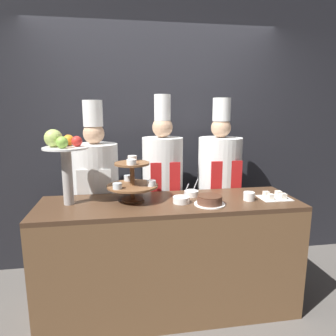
{
  "coord_description": "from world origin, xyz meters",
  "views": [
    {
      "loc": [
        -0.37,
        -1.93,
        1.66
      ],
      "look_at": [
        0.0,
        0.41,
        1.19
      ],
      "focal_mm": 32.0,
      "sensor_mm": 36.0,
      "label": 1
    }
  ],
  "objects_px": {
    "chef_left": "(96,189)",
    "chef_center_left": "(163,183)",
    "chef_center_right": "(219,182)",
    "cup_white": "(249,196)",
    "cake_round": "(210,200)",
    "serving_bowl_near": "(181,200)",
    "fruit_pedestal": "(63,153)",
    "cake_square_tray": "(274,196)",
    "serving_bowl_far": "(191,193)",
    "tiered_stand": "(132,180)"
  },
  "relations": [
    {
      "from": "fruit_pedestal",
      "to": "serving_bowl_far",
      "type": "xyz_separation_m",
      "value": [
        1.0,
        0.06,
        -0.37
      ]
    },
    {
      "from": "cup_white",
      "to": "cake_square_tray",
      "type": "relative_size",
      "value": 0.37
    },
    {
      "from": "tiered_stand",
      "to": "fruit_pedestal",
      "type": "distance_m",
      "value": 0.55
    },
    {
      "from": "tiered_stand",
      "to": "cake_round",
      "type": "bearing_deg",
      "value": -18.94
    },
    {
      "from": "cup_white",
      "to": "serving_bowl_near",
      "type": "height_order",
      "value": "serving_bowl_near"
    },
    {
      "from": "fruit_pedestal",
      "to": "serving_bowl_far",
      "type": "distance_m",
      "value": 1.06
    },
    {
      "from": "serving_bowl_near",
      "to": "cake_round",
      "type": "bearing_deg",
      "value": -21.03
    },
    {
      "from": "cake_round",
      "to": "cake_square_tray",
      "type": "bearing_deg",
      "value": 7.32
    },
    {
      "from": "cup_white",
      "to": "chef_center_left",
      "type": "distance_m",
      "value": 0.85
    },
    {
      "from": "serving_bowl_near",
      "to": "chef_center_left",
      "type": "relative_size",
      "value": 0.08
    },
    {
      "from": "cake_square_tray",
      "to": "chef_center_right",
      "type": "distance_m",
      "value": 0.64
    },
    {
      "from": "cup_white",
      "to": "cake_round",
      "type": "bearing_deg",
      "value": -170.43
    },
    {
      "from": "serving_bowl_far",
      "to": "tiered_stand",
      "type": "bearing_deg",
      "value": -174.43
    },
    {
      "from": "cake_round",
      "to": "cup_white",
      "type": "bearing_deg",
      "value": 9.57
    },
    {
      "from": "cup_white",
      "to": "serving_bowl_far",
      "type": "relative_size",
      "value": 0.6
    },
    {
      "from": "cake_square_tray",
      "to": "serving_bowl_far",
      "type": "relative_size",
      "value": 1.61
    },
    {
      "from": "chef_center_left",
      "to": "cup_white",
      "type": "bearing_deg",
      "value": -43.76
    },
    {
      "from": "cup_white",
      "to": "chef_center_left",
      "type": "bearing_deg",
      "value": 136.24
    },
    {
      "from": "fruit_pedestal",
      "to": "cake_square_tray",
      "type": "distance_m",
      "value": 1.7
    },
    {
      "from": "serving_bowl_near",
      "to": "chef_left",
      "type": "distance_m",
      "value": 0.89
    },
    {
      "from": "serving_bowl_near",
      "to": "chef_center_right",
      "type": "distance_m",
      "value": 0.75
    },
    {
      "from": "cup_white",
      "to": "cake_square_tray",
      "type": "distance_m",
      "value": 0.23
    },
    {
      "from": "cup_white",
      "to": "chef_left",
      "type": "bearing_deg",
      "value": 154.57
    },
    {
      "from": "cup_white",
      "to": "cake_square_tray",
      "type": "bearing_deg",
      "value": 3.89
    },
    {
      "from": "fruit_pedestal",
      "to": "tiered_stand",
      "type": "bearing_deg",
      "value": 1.18
    },
    {
      "from": "tiered_stand",
      "to": "chef_center_right",
      "type": "bearing_deg",
      "value": 27.3
    },
    {
      "from": "fruit_pedestal",
      "to": "chef_left",
      "type": "bearing_deg",
      "value": 67.78
    },
    {
      "from": "fruit_pedestal",
      "to": "cake_round",
      "type": "distance_m",
      "value": 1.15
    },
    {
      "from": "fruit_pedestal",
      "to": "cake_square_tray",
      "type": "xyz_separation_m",
      "value": [
        1.65,
        -0.11,
        -0.38
      ]
    },
    {
      "from": "chef_center_right",
      "to": "tiered_stand",
      "type": "bearing_deg",
      "value": -152.7
    },
    {
      "from": "fruit_pedestal",
      "to": "chef_center_right",
      "type": "relative_size",
      "value": 0.32
    },
    {
      "from": "cake_square_tray",
      "to": "chef_left",
      "type": "bearing_deg",
      "value": 158.65
    },
    {
      "from": "chef_left",
      "to": "serving_bowl_near",
      "type": "bearing_deg",
      "value": -39.51
    },
    {
      "from": "cake_square_tray",
      "to": "chef_center_left",
      "type": "height_order",
      "value": "chef_center_left"
    },
    {
      "from": "fruit_pedestal",
      "to": "chef_center_left",
      "type": "relative_size",
      "value": 0.32
    },
    {
      "from": "fruit_pedestal",
      "to": "serving_bowl_near",
      "type": "bearing_deg",
      "value": -7.04
    },
    {
      "from": "cake_square_tray",
      "to": "serving_bowl_far",
      "type": "bearing_deg",
      "value": 165.29
    },
    {
      "from": "chef_left",
      "to": "chef_center_left",
      "type": "height_order",
      "value": "chef_center_left"
    },
    {
      "from": "cake_round",
      "to": "chef_left",
      "type": "relative_size",
      "value": 0.14
    },
    {
      "from": "chef_left",
      "to": "chef_center_left",
      "type": "distance_m",
      "value": 0.62
    },
    {
      "from": "serving_bowl_near",
      "to": "fruit_pedestal",
      "type": "bearing_deg",
      "value": 172.96
    },
    {
      "from": "chef_left",
      "to": "tiered_stand",
      "type": "bearing_deg",
      "value": -54.7
    },
    {
      "from": "cup_white",
      "to": "chef_left",
      "type": "height_order",
      "value": "chef_left"
    },
    {
      "from": "chef_center_left",
      "to": "chef_center_right",
      "type": "relative_size",
      "value": 1.02
    },
    {
      "from": "cake_round",
      "to": "chef_center_left",
      "type": "height_order",
      "value": "chef_center_left"
    },
    {
      "from": "chef_center_right",
      "to": "cup_white",
      "type": "bearing_deg",
      "value": -85.18
    },
    {
      "from": "cup_white",
      "to": "serving_bowl_near",
      "type": "xyz_separation_m",
      "value": [
        -0.55,
        0.02,
        -0.01
      ]
    },
    {
      "from": "chef_left",
      "to": "chef_center_right",
      "type": "height_order",
      "value": "chef_center_right"
    },
    {
      "from": "fruit_pedestal",
      "to": "serving_bowl_near",
      "type": "relative_size",
      "value": 3.79
    },
    {
      "from": "fruit_pedestal",
      "to": "cake_round",
      "type": "height_order",
      "value": "fruit_pedestal"
    }
  ]
}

